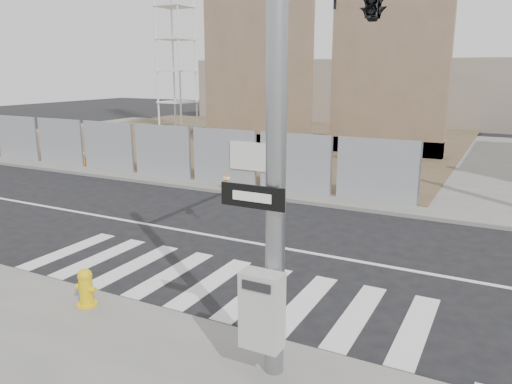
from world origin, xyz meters
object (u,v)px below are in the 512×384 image
at_px(traffic_cone_c, 226,181).
at_px(fire_hydrant, 86,287).
at_px(traffic_cone_b, 82,157).
at_px(signal_pole, 348,32).
at_px(traffic_cone_a, 50,153).
at_px(traffic_cone_d, 297,180).

bearing_deg(traffic_cone_c, fire_hydrant, -75.01).
height_order(fire_hydrant, traffic_cone_b, traffic_cone_b).
height_order(signal_pole, traffic_cone_a, signal_pole).
bearing_deg(traffic_cone_b, traffic_cone_a, -178.65).
bearing_deg(traffic_cone_c, signal_pole, -45.60).
distance_m(fire_hydrant, traffic_cone_d, 9.92).
bearing_deg(traffic_cone_a, traffic_cone_d, 0.91).
height_order(traffic_cone_a, traffic_cone_d, traffic_cone_a).
bearing_deg(signal_pole, fire_hydrant, -146.52).
height_order(traffic_cone_c, traffic_cone_d, traffic_cone_d).
xyz_separation_m(traffic_cone_b, traffic_cone_d, (10.15, 0.15, -0.04)).
relative_size(signal_pole, traffic_cone_b, 9.07).
relative_size(traffic_cone_b, traffic_cone_c, 1.24).
bearing_deg(traffic_cone_a, traffic_cone_b, 1.35).
relative_size(fire_hydrant, traffic_cone_d, 1.00).
distance_m(signal_pole, traffic_cone_a, 18.10).
relative_size(traffic_cone_a, traffic_cone_c, 1.25).
bearing_deg(traffic_cone_d, signal_pole, -61.99).
bearing_deg(traffic_cone_a, traffic_cone_c, -5.54).
distance_m(traffic_cone_a, traffic_cone_d, 12.09).
height_order(signal_pole, traffic_cone_d, signal_pole).
height_order(traffic_cone_b, traffic_cone_c, traffic_cone_b).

